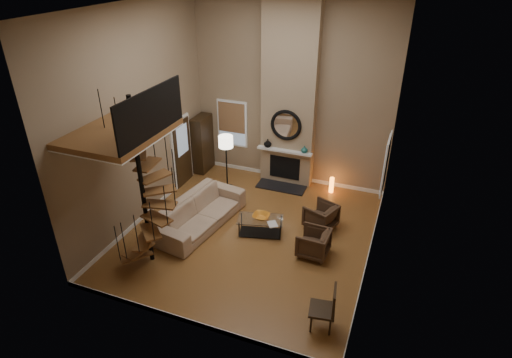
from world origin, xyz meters
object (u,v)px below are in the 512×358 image
at_px(sofa, 200,212).
at_px(armchair_near, 323,217).
at_px(armchair_far, 316,244).
at_px(accent_lamp, 332,185).
at_px(floor_lamp, 226,146).
at_px(side_chair, 327,307).
at_px(hutch, 203,144).
at_px(coffee_table, 260,224).

distance_m(sofa, armchair_near, 3.23).
relative_size(sofa, armchair_near, 3.79).
xyz_separation_m(armchair_far, accent_lamp, (-0.30, 3.12, -0.10)).
height_order(armchair_near, accent_lamp, armchair_near).
distance_m(floor_lamp, side_chair, 5.99).
height_order(floor_lamp, accent_lamp, floor_lamp).
bearing_deg(floor_lamp, accent_lamp, 16.24).
relative_size(hutch, sofa, 0.66).
distance_m(armchair_far, coffee_table, 1.59).
relative_size(coffee_table, floor_lamp, 0.73).
distance_m(accent_lamp, side_chair, 5.31).
xyz_separation_m(sofa, accent_lamp, (2.88, 2.94, -0.15)).
bearing_deg(hutch, floor_lamp, -34.09).
height_order(coffee_table, side_chair, side_chair).
xyz_separation_m(armchair_near, coffee_table, (-1.44, -0.80, -0.07)).
relative_size(hutch, coffee_table, 1.45).
distance_m(hutch, armchair_far, 5.52).
height_order(hutch, armchair_near, hutch).
bearing_deg(armchair_near, floor_lamp, -87.34).
bearing_deg(side_chair, coffee_table, 132.76).
relative_size(sofa, accent_lamp, 5.80).
bearing_deg(accent_lamp, coffee_table, -114.47).
height_order(armchair_far, side_chair, side_chair).
distance_m(sofa, armchair_far, 3.18).
bearing_deg(armchair_near, coffee_table, -39.91).
bearing_deg(hutch, side_chair, -44.30).
xyz_separation_m(coffee_table, accent_lamp, (1.25, 2.75, -0.03)).
distance_m(hutch, side_chair, 7.38).
relative_size(sofa, side_chair, 2.78).
height_order(sofa, accent_lamp, sofa).
relative_size(floor_lamp, side_chair, 1.73).
relative_size(floor_lamp, accent_lamp, 3.61).
distance_m(sofa, coffee_table, 1.64).
distance_m(armchair_near, floor_lamp, 3.56).
distance_m(hutch, accent_lamp, 4.32).
relative_size(hutch, armchair_far, 2.54).
distance_m(floor_lamp, accent_lamp, 3.37).
height_order(hutch, accent_lamp, hutch).
relative_size(hutch, floor_lamp, 1.05).
bearing_deg(hutch, armchair_far, -33.92).
bearing_deg(side_chair, armchair_far, 108.97).
distance_m(coffee_table, side_chair, 3.34).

